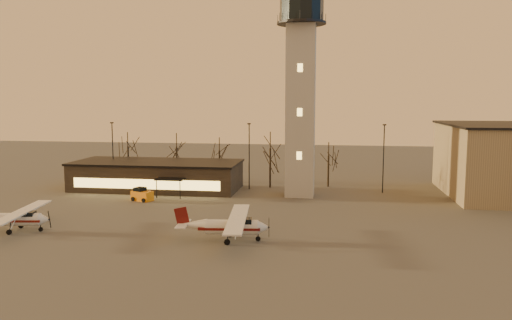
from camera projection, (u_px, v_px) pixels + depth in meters
The scene contains 8 objects.
ground at pixel (278, 263), 42.19m from camera, with size 220.00×220.00×0.00m, color #494744.
control_tower at pixel (301, 81), 69.64m from camera, with size 6.80×6.80×32.60m.
terminal at pixel (157, 175), 76.54m from camera, with size 25.40×12.20×4.30m.
light_poles at pixel (304, 157), 71.89m from camera, with size 58.50×12.25×10.14m.
tree_row at pixel (220, 147), 81.91m from camera, with size 37.20×9.20×8.80m.
cessna_front at pixel (233, 229), 48.59m from camera, with size 9.80×12.36×3.39m.
cessna_rear at pixel (19, 221), 52.12m from camera, with size 9.09×11.45×3.14m.
service_cart at pixel (142, 196), 67.94m from camera, with size 3.21×2.59×1.81m.
Camera 1 is at (4.20, -40.63, 13.81)m, focal length 35.00 mm.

